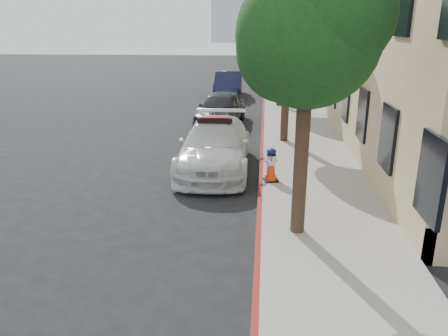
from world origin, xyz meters
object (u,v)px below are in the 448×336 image
police_car (215,145)px  parked_car_far (229,84)px  fire_hydrant (271,163)px  traffic_cone (271,168)px  parked_car_mid (221,108)px

police_car → parked_car_far: (-0.82, 15.05, 0.03)m
parked_car_far → fire_hydrant: parked_car_far is taller
police_car → parked_car_far: 15.07m
police_car → traffic_cone: 2.31m
parked_car_mid → fire_hydrant: bearing=-67.9°
police_car → traffic_cone: police_car is taller
fire_hydrant → traffic_cone: size_ratio=1.16×
fire_hydrant → traffic_cone: fire_hydrant is taller
parked_car_far → fire_hydrant: (2.61, -16.23, -0.22)m
traffic_cone → police_car: bearing=141.0°
parked_car_mid → traffic_cone: 8.35m
parked_car_far → parked_car_mid: bearing=-89.9°
police_car → parked_car_mid: size_ratio=1.19×
fire_hydrant → police_car: bearing=138.3°
parked_car_mid → traffic_cone: size_ratio=5.84×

